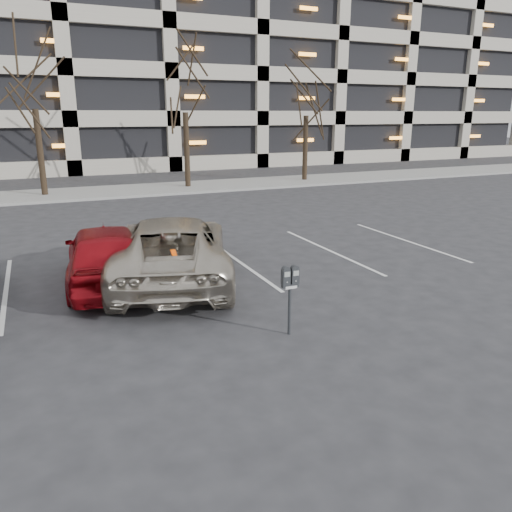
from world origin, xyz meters
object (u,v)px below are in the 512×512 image
Objects in this scene: tree_d at (307,73)px; parking_meter at (290,283)px; car_red at (106,254)px; suv_silver at (172,249)px; tree_c at (184,63)px; tree_b at (28,51)px.

tree_d reaches higher than parking_meter.
parking_meter is at bearing 127.85° from car_red.
tree_d is 19.24m from suv_silver.
tree_c is 1.05× the size of tree_d.
tree_b is 15.32m from car_red.
tree_b is 7.00m from tree_c.
tree_b is 1.08× the size of tree_d.
car_red is (-13.05, -14.19, -5.21)m from tree_d.
suv_silver reaches higher than car_red.
parking_meter is at bearing -119.82° from tree_d.
suv_silver reaches higher than parking_meter.
car_red is (-6.05, -14.19, -5.48)m from tree_c.
tree_c reaches higher than parking_meter.
tree_b is at bearing 102.13° from parking_meter.
car_red is at bearing 123.51° from parking_meter.
car_red is at bearing -132.60° from tree_d.
car_red is at bearing 5.26° from suv_silver.
car_red is at bearing -113.09° from tree_c.
tree_b is 14.01m from tree_d.
tree_c reaches higher than tree_d.
tree_d is at bearing 0.00° from tree_b.
tree_d is at bearing -112.69° from suv_silver.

